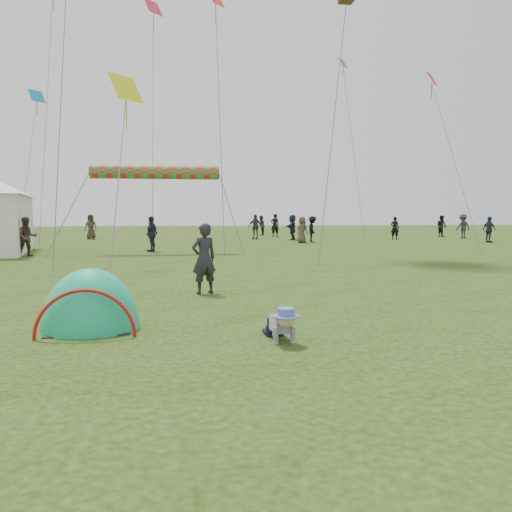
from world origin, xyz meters
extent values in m
plane|color=#10330A|center=(0.00, 0.00, 0.00)|extent=(140.00, 140.00, 0.00)
ellipsoid|color=#14A1A2|center=(-1.82, 1.32, 0.00)|extent=(1.52, 1.26, 1.92)
imported|color=#232227|center=(0.07, 4.59, 0.79)|extent=(0.68, 0.57, 1.58)
imported|color=black|center=(14.28, 26.58, 0.80)|extent=(0.70, 0.66, 1.61)
imported|color=#42332A|center=(-6.89, 15.53, 0.83)|extent=(1.00, 0.91, 1.66)
imported|color=#21283A|center=(-1.86, 17.52, 0.84)|extent=(0.76, 1.07, 1.69)
imported|color=#362B24|center=(-6.89, 30.18, 0.89)|extent=(0.94, 0.69, 1.77)
imported|color=#1C242D|center=(7.07, 27.11, 0.88)|extent=(1.21, 1.68, 1.75)
imported|color=#2E261B|center=(6.03, 34.54, 0.83)|extent=(0.84, 0.96, 1.66)
imported|color=#2C3D47|center=(4.67, 28.49, 0.88)|extent=(1.11, 0.87, 1.76)
imported|color=black|center=(7.71, 24.14, 0.83)|extent=(0.76, 1.15, 1.66)
imported|color=black|center=(6.73, 31.89, 0.90)|extent=(0.67, 0.45, 1.80)
imported|color=black|center=(19.78, 30.23, 0.85)|extent=(0.79, 0.93, 1.69)
imported|color=#212E36|center=(18.55, 22.16, 0.82)|extent=(0.60, 1.02, 1.64)
imported|color=#2C2C32|center=(19.85, 27.30, 0.89)|extent=(1.04, 1.32, 1.79)
imported|color=#463C33|center=(6.86, 23.43, 0.82)|extent=(0.90, 0.95, 1.63)
cylinder|color=red|center=(-1.60, 16.76, 3.69)|extent=(5.76, 0.64, 0.64)
plane|color=#D82045|center=(-2.01, 25.20, 14.23)|extent=(1.18, 1.18, 0.96)
plane|color=#107EB5|center=(-9.96, 29.22, 9.64)|extent=(1.04, 1.04, 0.85)
plane|color=#DA2E49|center=(12.70, 18.77, 8.90)|extent=(0.89, 0.89, 0.72)
plane|color=#CCDC13|center=(-2.28, 11.48, 6.12)|extent=(1.17, 1.17, 0.96)
plane|color=green|center=(11.19, 29.18, 12.66)|extent=(0.87, 0.87, 0.71)
camera|label=1|loc=(-0.38, -6.57, 1.79)|focal=35.00mm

